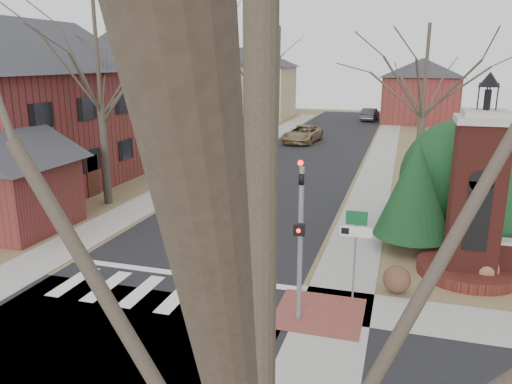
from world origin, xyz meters
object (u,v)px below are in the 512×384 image
(brick_gate_monument, at_px, (474,211))
(sign_post, at_px, (355,238))
(distant_car, at_px, (370,114))
(traffic_signal_pole, at_px, (300,228))
(pickup_truck, at_px, (303,134))

(brick_gate_monument, bearing_deg, sign_post, -138.58)
(distant_car, bearing_deg, traffic_signal_pole, 97.09)
(sign_post, relative_size, distant_car, 0.62)
(sign_post, height_order, brick_gate_monument, brick_gate_monument)
(traffic_signal_pole, distance_m, brick_gate_monument, 6.47)
(distant_car, bearing_deg, pickup_truck, 81.66)
(pickup_truck, bearing_deg, brick_gate_monument, -61.41)
(sign_post, bearing_deg, distant_car, 93.67)
(sign_post, height_order, pickup_truck, sign_post)
(traffic_signal_pole, xyz_separation_m, sign_post, (1.29, 1.41, -0.64))
(traffic_signal_pole, relative_size, distant_car, 1.02)
(traffic_signal_pole, relative_size, pickup_truck, 0.86)
(brick_gate_monument, bearing_deg, distant_car, 98.43)
(traffic_signal_pole, height_order, sign_post, traffic_signal_pole)
(sign_post, xyz_separation_m, pickup_truck, (-7.19, 27.99, -1.22))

